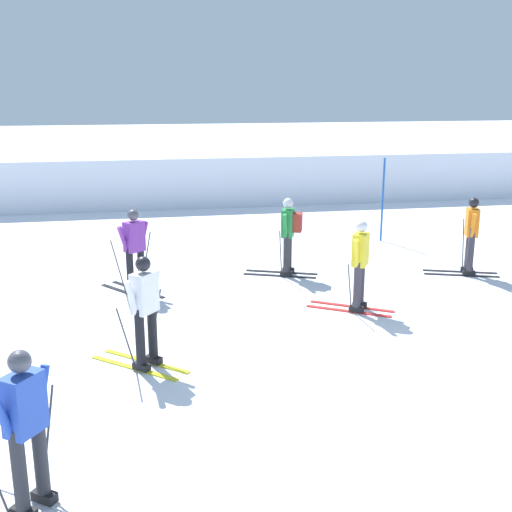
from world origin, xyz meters
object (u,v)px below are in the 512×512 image
at_px(skier_yellow, 359,263).
at_px(trail_marker_pole, 383,200).
at_px(skier_white, 145,309).
at_px(skier_orange, 471,234).
at_px(skier_green, 289,233).
at_px(skier_blue, 26,427).
at_px(skier_purple, 134,249).

xyz_separation_m(skier_yellow, trail_marker_pole, (2.40, 5.10, 0.19)).
height_order(skier_white, trail_marker_pole, trail_marker_pole).
relative_size(skier_white, skier_orange, 1.00).
relative_size(skier_green, trail_marker_pole, 0.78).
distance_m(skier_yellow, trail_marker_pole, 5.64).
bearing_deg(skier_blue, skier_white, 69.79).
bearing_deg(skier_purple, trail_marker_pole, 27.35).
bearing_deg(skier_yellow, skier_blue, -135.49).
relative_size(skier_yellow, trail_marker_pole, 0.78).
bearing_deg(skier_orange, skier_white, -152.86).
xyz_separation_m(skier_orange, skier_green, (-3.91, 0.65, 0.04)).
xyz_separation_m(skier_blue, trail_marker_pole, (7.45, 10.07, 0.19)).
height_order(skier_white, skier_yellow, same).
height_order(skier_blue, trail_marker_pole, trail_marker_pole).
bearing_deg(skier_green, trail_marker_pole, 40.01).
bearing_deg(skier_green, skier_yellow, -72.92).
relative_size(skier_blue, skier_purple, 1.00).
height_order(skier_orange, skier_blue, same).
xyz_separation_m(skier_yellow, skier_orange, (3.16, 1.80, 0.00)).
height_order(skier_yellow, skier_blue, same).
relative_size(skier_white, skier_green, 1.00).
relative_size(skier_purple, skier_green, 1.00).
relative_size(skier_blue, trail_marker_pole, 0.77).
height_order(skier_purple, skier_green, same).
relative_size(skier_orange, skier_green, 1.00).
bearing_deg(skier_blue, skier_orange, 39.51).
xyz_separation_m(skier_white, skier_green, (3.14, 4.27, 0.04)).
xyz_separation_m(skier_yellow, skier_purple, (-4.04, 1.77, 0.00)).
bearing_deg(skier_purple, skier_green, 11.77).
xyz_separation_m(skier_green, trail_marker_pole, (3.15, 2.65, 0.15)).
bearing_deg(skier_green, skier_purple, -168.23).
distance_m(skier_white, skier_blue, 3.36).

